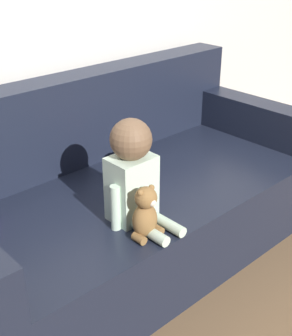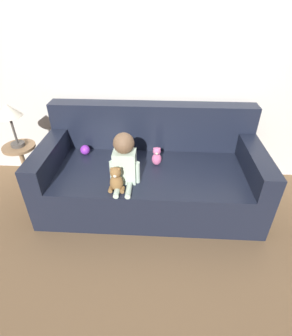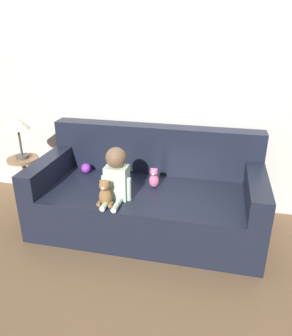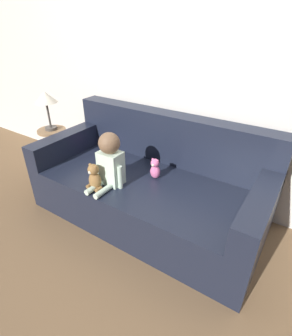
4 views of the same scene
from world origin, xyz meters
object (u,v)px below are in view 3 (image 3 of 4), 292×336
teddy_bear_brown (105,193)px  toy_ball (86,168)px  couch (148,196)px  plush_toy_side (154,178)px  side_table (20,141)px  person_baby (116,175)px

teddy_bear_brown → toy_ball: size_ratio=2.33×
couch → toy_ball: bearing=169.0°
plush_toy_side → side_table: 1.28m
teddy_bear_brown → toy_ball: 0.68m
teddy_bear_brown → toy_ball: (-0.40, 0.55, -0.06)m
toy_ball → side_table: bearing=-161.6°
couch → side_table: 1.28m
couch → person_baby: bearing=-124.1°
couch → person_baby: (-0.20, -0.30, 0.32)m
toy_ball → couch: bearing=-11.0°
teddy_bear_brown → plush_toy_side: bearing=52.1°
person_baby → side_table: bearing=166.5°
side_table → teddy_bear_brown: bearing=-21.4°
teddy_bear_brown → plush_toy_side: teddy_bear_brown is taller
person_baby → couch: bearing=55.9°
couch → plush_toy_side: 0.21m
couch → plush_toy_side: size_ratio=10.84×
couch → plush_toy_side: couch is taller
couch → person_baby: 0.48m
plush_toy_side → toy_ball: bearing=167.6°
toy_ball → person_baby: bearing=-43.3°
couch → toy_ball: (-0.65, 0.13, 0.16)m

